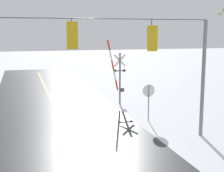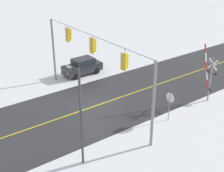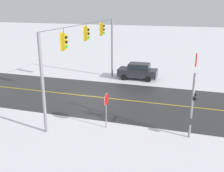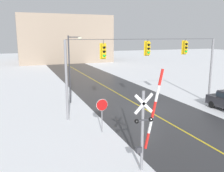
# 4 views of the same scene
# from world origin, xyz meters

# --- Properties ---
(ground_plane) EXTENTS (160.00, 160.00, 0.00)m
(ground_plane) POSITION_xyz_m (0.00, 0.00, 0.00)
(ground_plane) COLOR white
(road_asphalt) EXTENTS (9.00, 80.00, 0.01)m
(road_asphalt) POSITION_xyz_m (0.00, 6.00, 0.00)
(road_asphalt) COLOR #303033
(road_asphalt) RESTS_ON ground
(lane_centre_line) EXTENTS (0.14, 72.00, 0.01)m
(lane_centre_line) POSITION_xyz_m (0.00, 6.00, 0.01)
(lane_centre_line) COLOR gold
(lane_centre_line) RESTS_ON ground
(signal_span) EXTENTS (14.20, 0.47, 6.22)m
(signal_span) POSITION_xyz_m (-0.03, -0.01, 4.29)
(signal_span) COLOR gray
(signal_span) RESTS_ON ground
(stop_sign) EXTENTS (0.80, 0.09, 2.35)m
(stop_sign) POSITION_xyz_m (-5.33, -3.46, 1.71)
(stop_sign) COLOR gray
(stop_sign) RESTS_ON ground
(railroad_crossing) EXTENTS (1.52, 0.31, 4.98)m
(railroad_crossing) POSITION_xyz_m (-4.97, -8.67, 2.32)
(railroad_crossing) COLOR gray
(railroad_crossing) RESTS_ON ground
(streetlamp_near) EXTENTS (1.39, 0.28, 6.50)m
(streetlamp_near) POSITION_xyz_m (-5.59, 4.78, 3.92)
(streetlamp_near) COLOR #38383D
(streetlamp_near) RESTS_ON ground
(building_distant) EXTENTS (22.10, 14.43, 11.28)m
(building_distant) POSITION_xyz_m (0.90, 45.24, 5.64)
(building_distant) COLOR gray
(building_distant) RESTS_ON ground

